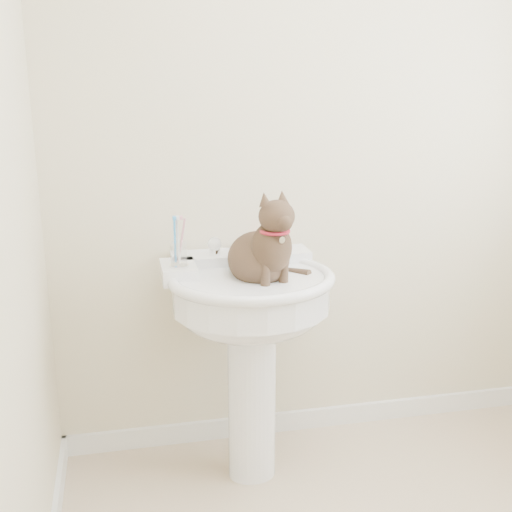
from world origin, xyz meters
TOP-DOWN VIEW (x-y plane):
  - wall_back at (0.00, 1.10)m, footprint 2.20×0.00m
  - baseboard_back at (0.00, 1.09)m, footprint 2.20×0.02m
  - pedestal_sink at (-0.35, 0.81)m, footprint 0.63×0.62m
  - faucet at (-0.35, 0.96)m, footprint 0.28×0.12m
  - soap_bar at (-0.23, 1.06)m, footprint 0.10×0.07m
  - toothbrush_cup at (-0.61, 0.86)m, footprint 0.07×0.07m
  - cat at (-0.31, 0.78)m, footprint 0.25×0.31m

SIDE VIEW (x-z plane):
  - baseboard_back at x=0.00m, z-range 0.00..0.09m
  - pedestal_sink at x=-0.35m, z-range 0.25..1.12m
  - soap_bar at x=-0.23m, z-range 0.87..0.90m
  - faucet at x=-0.35m, z-range 0.85..0.99m
  - toothbrush_cup at x=-0.61m, z-range 0.83..1.02m
  - cat at x=-0.31m, z-range 0.70..1.16m
  - wall_back at x=0.00m, z-range 0.00..2.50m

